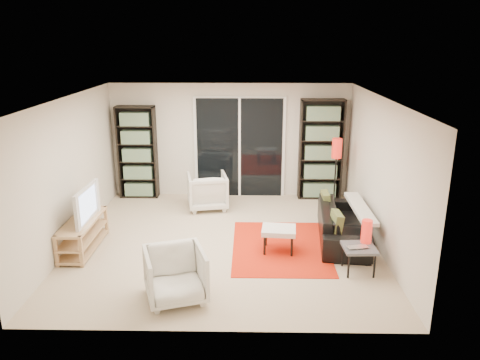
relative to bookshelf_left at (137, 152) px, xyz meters
name	(u,v)px	position (x,y,z in m)	size (l,w,h in m)	color
floor	(225,242)	(1.95, -2.33, -0.98)	(5.00, 5.00, 0.00)	#CCB792
wall_back	(230,141)	(1.95, 0.17, 0.22)	(5.00, 0.02, 2.40)	beige
wall_front	(212,237)	(1.95, -4.83, 0.22)	(5.00, 0.02, 2.40)	beige
wall_left	(70,173)	(-0.55, -2.33, 0.22)	(0.02, 5.00, 2.40)	beige
wall_right	(380,174)	(4.45, -2.33, 0.22)	(0.02, 5.00, 2.40)	beige
ceiling	(223,98)	(1.95, -2.33, 1.42)	(5.00, 5.00, 0.02)	white
sliding_door	(240,148)	(2.15, 0.13, 0.07)	(1.92, 0.08, 2.16)	white
bookshelf_left	(137,152)	(0.00, 0.00, 0.00)	(0.80, 0.30, 1.95)	black
bookshelf_right	(321,150)	(3.85, 0.00, 0.07)	(0.90, 0.30, 2.10)	black
tv_stand	(83,234)	(-0.32, -2.64, -0.71)	(0.43, 1.34, 0.50)	tan
tv	(81,204)	(-0.30, -2.64, -0.20)	(0.97, 0.13, 0.56)	black
rug	(280,247)	(2.87, -2.52, -0.97)	(1.55, 2.09, 0.01)	red
sofa	(343,223)	(3.94, -2.16, -0.69)	(1.95, 0.76, 0.57)	black
armchair_back	(207,191)	(1.52, -0.69, -0.62)	(0.76, 0.78, 0.71)	silver
armchair_front	(175,275)	(1.40, -4.13, -0.63)	(0.74, 0.77, 0.70)	silver
ottoman	(279,231)	(2.83, -2.66, -0.63)	(0.57, 0.48, 0.40)	silver
side_table	(359,250)	(3.95, -3.33, -0.62)	(0.48, 0.48, 0.40)	#4C4D52
laptop	(359,249)	(3.92, -3.42, -0.56)	(0.30, 0.20, 0.02)	silver
table_lamp	(367,231)	(4.08, -3.17, -0.40)	(0.15, 0.15, 0.35)	red
floor_lamp	(336,155)	(4.06, -0.64, 0.11)	(0.21, 0.21, 1.42)	black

